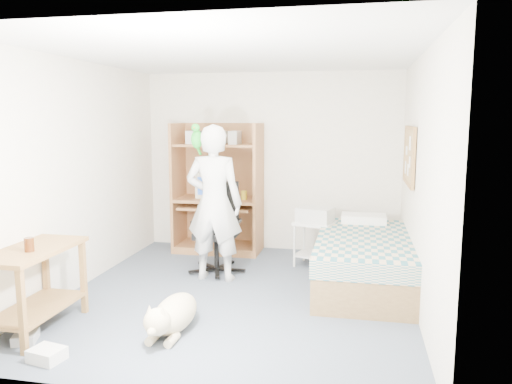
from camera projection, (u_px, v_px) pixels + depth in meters
The scene contains 21 objects.
floor at pixel (238, 295), 5.31m from camera, with size 4.00×4.00×0.00m, color #4C5768.
wall_back at pixel (271, 162), 7.06m from camera, with size 3.60×0.02×2.50m, color white.
wall_right at pixel (420, 184), 4.76m from camera, with size 0.02×4.00×2.50m, color white.
wall_left at pixel (79, 175), 5.48m from camera, with size 0.02×4.00×2.50m, color white.
ceiling at pixel (237, 54), 4.94m from camera, with size 3.60×4.00×0.02m, color white.
computer_hutch at pixel (219, 193), 7.01m from camera, with size 1.20×0.63×1.80m.
bed at pixel (363, 260), 5.60m from camera, with size 1.02×2.02×0.66m.
side_desk at pixel (34, 276), 4.38m from camera, with size 0.50×1.00×0.75m.
corkboard at pixel (409, 156), 5.61m from camera, with size 0.04×0.94×0.66m.
office_chair at pixel (218, 240), 6.11m from camera, with size 0.61×0.61×1.08m.
person at pixel (214, 203), 5.73m from camera, with size 0.66×0.43×1.80m, color silver.
parrot at pixel (197, 138), 5.67m from camera, with size 0.13×0.23×0.36m.
dog at pixel (173, 314), 4.38m from camera, with size 0.34×1.00×0.37m.
printer_cart at pixel (315, 237), 6.32m from camera, with size 0.57×0.50×0.57m.
printer at pixel (315, 215), 6.28m from camera, with size 0.42×0.32×0.18m, color #B4B4AF.
crt_monitor at pixel (211, 184), 7.02m from camera, with size 0.41×0.43×0.36m.
keyboard at pixel (215, 206), 6.88m from camera, with size 0.45×0.16×0.03m, color beige.
pencil_cup at pixel (244, 195), 6.85m from camera, with size 0.08×0.08×0.12m, color gold.
drink_glass at pixel (29, 245), 4.22m from camera, with size 0.08×0.08×0.12m, color #421E0A.
floor_box_a at pixel (47, 355), 3.87m from camera, with size 0.25×0.20×0.10m, color white.
floor_box_b at pixel (26, 337), 4.21m from camera, with size 0.18×0.22×0.08m, color #B0B0AB.
Camera 1 is at (1.21, -4.94, 1.87)m, focal length 35.00 mm.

